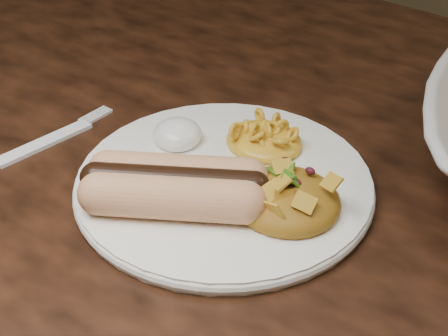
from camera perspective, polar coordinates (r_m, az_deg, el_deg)
The scene contains 7 objects.
table at distance 0.67m, azimuth 0.20°, elevation -6.70°, with size 1.60×0.90×0.75m.
plate at distance 0.59m, azimuth -0.00°, elevation -1.32°, with size 0.25×0.25×0.01m, color white.
hotdog at distance 0.55m, azimuth -4.13°, elevation -1.44°, with size 0.12×0.12×0.03m.
mac_and_cheese at distance 0.62m, azimuth 3.38°, elevation 2.98°, with size 0.07×0.07×0.03m, color yellow.
sour_cream at distance 0.62m, azimuth -3.91°, elevation 3.23°, with size 0.04×0.04×0.03m, color white.
taco_salad at distance 0.55m, azimuth 5.23°, elevation -1.96°, with size 0.09×0.08×0.04m.
fork at distance 0.67m, azimuth -14.72°, elevation 2.04°, with size 0.02×0.12×0.00m, color white.
Camera 1 is at (0.31, -0.39, 1.11)m, focal length 55.00 mm.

